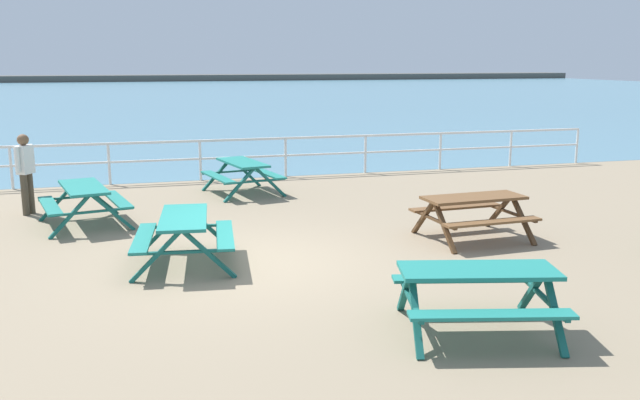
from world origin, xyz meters
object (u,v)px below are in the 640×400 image
object	(u,v)px
picnic_table_mid_centre	(478,284)
visitor	(25,169)
picnic_table_near_left	(84,196)
picnic_table_far_left	(243,169)
picnic_table_near_right	(473,207)
picnic_table_far_right	(184,228)

from	to	relation	value
picnic_table_mid_centre	visitor	bearing A→B (deg)	140.02
picnic_table_mid_centre	picnic_table_near_left	bearing A→B (deg)	138.82
picnic_table_near_left	picnic_table_far_left	size ratio (longest dim) A/B	1.00
picnic_table_near_right	visitor	bearing A→B (deg)	148.26
picnic_table_near_right	picnic_table_mid_centre	size ratio (longest dim) A/B	0.89
picnic_table_far_left	picnic_table_far_right	bearing A→B (deg)	149.88
picnic_table_near_right	picnic_table_mid_centre	xyz separation A→B (m)	(-1.99, -3.82, 0.00)
picnic_table_near_left	picnic_table_far_right	xyz separation A→B (m)	(1.64, -3.10, 0.00)
picnic_table_mid_centre	visitor	distance (m)	10.00
picnic_table_far_left	visitor	size ratio (longest dim) A/B	1.25
picnic_table_near_left	picnic_table_far_right	distance (m)	3.51
picnic_table_near_left	picnic_table_mid_centre	distance (m)	8.23
picnic_table_far_left	picnic_table_far_right	size ratio (longest dim) A/B	1.05
picnic_table_mid_centre	visitor	xyz separation A→B (m)	(-5.89, 8.08, 0.36)
picnic_table_far_left	visitor	world-z (taller)	visitor
picnic_table_near_left	picnic_table_far_right	bearing A→B (deg)	-164.07
picnic_table_near_right	picnic_table_mid_centre	world-z (taller)	same
picnic_table_near_left	visitor	size ratio (longest dim) A/B	1.25
picnic_table_near_left	picnic_table_far_left	xyz separation A→B (m)	(3.44, 2.32, 0.00)
picnic_table_near_left	visitor	bearing A→B (deg)	29.67
visitor	picnic_table_near_left	bearing A→B (deg)	-19.86
picnic_table_near_left	picnic_table_mid_centre	bearing A→B (deg)	-157.05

